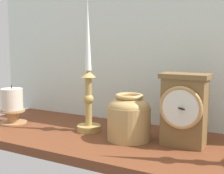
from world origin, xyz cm
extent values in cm
cube|color=brown|center=(0.00, 0.00, -1.20)|extent=(100.00, 36.00, 2.40)
cube|color=silver|center=(0.00, 18.50, 32.50)|extent=(120.00, 2.00, 65.00)
cube|color=brown|center=(17.32, 2.54, 8.59)|extent=(10.60, 6.58, 17.18)
cube|color=brown|center=(17.32, 2.54, 17.78)|extent=(11.87, 7.38, 1.20)
torus|color=tan|center=(17.32, -1.16, 10.32)|extent=(10.74, 0.98, 10.74)
cylinder|color=silver|center=(17.32, -1.26, 10.32)|extent=(8.98, 0.40, 8.98)
cube|color=black|center=(17.32, -1.56, 10.32)|extent=(2.92, 2.75, 0.30)
cylinder|color=#AD8E48|center=(-10.82, 1.33, 0.90)|extent=(7.07, 7.07, 1.80)
cylinder|color=#AD8E48|center=(-10.82, 1.33, 8.98)|extent=(1.93, 1.93, 14.36)
sphere|color=#AD8E48|center=(-10.82, 1.33, 9.70)|extent=(3.09, 3.09, 3.09)
cone|color=#AD8E48|center=(-10.82, 1.33, 17.16)|extent=(4.45, 4.45, 2.00)
cone|color=white|center=(-10.82, 1.33, 28.37)|extent=(1.96, 1.96, 20.41)
cylinder|color=tan|center=(3.01, -0.33, 4.54)|extent=(11.71, 11.71, 9.09)
ellipsoid|color=tan|center=(3.01, -0.33, 9.09)|extent=(11.12, 11.12, 5.56)
torus|color=tan|center=(3.01, -0.33, 11.87)|extent=(7.60, 7.60, 1.16)
cylinder|color=#AF7C4A|center=(-37.90, -2.69, 2.06)|extent=(3.53, 3.53, 4.12)
cylinder|color=#AF7C4A|center=(-37.90, -2.69, 0.40)|extent=(8.83, 8.83, 0.80)
cylinder|color=#AF7C4A|center=(-37.90, -2.69, 4.12)|extent=(7.95, 7.95, 0.60)
cylinder|color=beige|center=(-37.90, -2.69, 7.99)|extent=(6.84, 6.84, 6.92)
cylinder|color=black|center=(-37.90, -2.69, 12.05)|extent=(0.30, 0.30, 1.20)
camera|label=1|loc=(37.16, -71.76, 25.19)|focal=48.34mm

